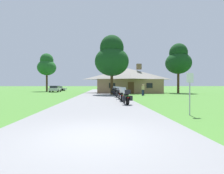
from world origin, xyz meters
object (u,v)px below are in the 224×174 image
at_px(tree_by_lodge_front, 112,58).
at_px(parked_silver_suv_far_left, 55,89).
at_px(motorcycle_silver_nearest_to_camera, 126,97).
at_px(metal_signpost_roadside, 190,89).
at_px(bystander_tan_shirt_near_lodge, 144,89).
at_px(motorcycle_orange_second_in_row, 121,95).
at_px(motorcycle_silver_fifth_in_row, 115,92).
at_px(motorcycle_green_farthest_in_row, 113,91).
at_px(motorcycle_white_fourth_in_row, 117,93).
at_px(motorcycle_black_third_in_row, 119,94).
at_px(bystander_tan_shirt_beside_signpost, 143,89).
at_px(tree_left_far, 47,65).
at_px(parked_silver_sedan_far_left, 58,88).
at_px(tree_right_of_lodge, 178,60).

xyz_separation_m(tree_by_lodge_front, parked_silver_suv_far_left, (-11.96, 12.04, -5.10)).
bearing_deg(tree_by_lodge_front, motorcycle_silver_nearest_to_camera, -88.57).
height_order(metal_signpost_roadside, tree_by_lodge_front, tree_by_lodge_front).
bearing_deg(bystander_tan_shirt_near_lodge, motorcycle_orange_second_in_row, 162.93).
xyz_separation_m(motorcycle_silver_fifth_in_row, motorcycle_green_farthest_in_row, (-0.05, 2.78, 0.00)).
bearing_deg(motorcycle_green_farthest_in_row, motorcycle_white_fourth_in_row, -84.82).
relative_size(motorcycle_black_third_in_row, bystander_tan_shirt_near_lodge, 1.24).
height_order(bystander_tan_shirt_beside_signpost, tree_left_far, tree_left_far).
distance_m(motorcycle_silver_fifth_in_row, parked_silver_suv_far_left, 19.51).
bearing_deg(tree_left_far, metal_signpost_roadside, -62.87).
bearing_deg(parked_silver_suv_far_left, motorcycle_white_fourth_in_row, -58.89).
xyz_separation_m(motorcycle_orange_second_in_row, tree_left_far, (-15.30, 27.44, 5.72)).
bearing_deg(metal_signpost_roadside, motorcycle_silver_nearest_to_camera, 118.25).
distance_m(motorcycle_silver_nearest_to_camera, motorcycle_silver_fifth_in_row, 11.10).
height_order(motorcycle_black_third_in_row, bystander_tan_shirt_near_lodge, bystander_tan_shirt_near_lodge).
height_order(motorcycle_silver_fifth_in_row, parked_silver_sedan_far_left, motorcycle_silver_fifth_in_row).
height_order(motorcycle_black_third_in_row, metal_signpost_roadside, metal_signpost_roadside).
xyz_separation_m(motorcycle_green_farthest_in_row, metal_signpost_roadside, (2.69, -18.67, 0.74)).
height_order(motorcycle_white_fourth_in_row, tree_right_of_lodge, tree_right_of_lodge).
distance_m(tree_right_of_lodge, tree_by_lodge_front, 14.18).
distance_m(motorcycle_orange_second_in_row, tree_left_far, 31.93).
bearing_deg(motorcycle_silver_nearest_to_camera, motorcycle_white_fourth_in_row, 87.45).
xyz_separation_m(motorcycle_green_farthest_in_row, tree_right_of_lodge, (12.86, 5.76, 5.73)).
relative_size(bystander_tan_shirt_near_lodge, tree_by_lodge_front, 0.18).
bearing_deg(motorcycle_silver_fifth_in_row, motorcycle_green_farthest_in_row, 91.83).
relative_size(motorcycle_white_fourth_in_row, motorcycle_green_farthest_in_row, 1.00).
height_order(bystander_tan_shirt_near_lodge, parked_silver_suv_far_left, bystander_tan_shirt_near_lodge).
relative_size(motorcycle_silver_nearest_to_camera, motorcycle_orange_second_in_row, 1.00).
xyz_separation_m(motorcycle_orange_second_in_row, parked_silver_suv_far_left, (-12.24, 23.49, 0.16)).
relative_size(metal_signpost_roadside, parked_silver_sedan_far_left, 0.49).
height_order(motorcycle_silver_fifth_in_row, tree_by_lodge_front, tree_by_lodge_front).
bearing_deg(tree_left_far, tree_by_lodge_front, -46.80).
height_order(motorcycle_orange_second_in_row, motorcycle_white_fourth_in_row, same).
bearing_deg(tree_by_lodge_front, parked_silver_sedan_far_left, 122.64).
bearing_deg(tree_left_far, parked_silver_sedan_far_left, 73.44).
relative_size(motorcycle_white_fourth_in_row, parked_silver_sedan_far_left, 0.48).
bearing_deg(motorcycle_green_farthest_in_row, metal_signpost_roadside, -77.22).
relative_size(motorcycle_green_farthest_in_row, tree_left_far, 0.22).
distance_m(motorcycle_white_fourth_in_row, motorcycle_silver_fifth_in_row, 2.95).
bearing_deg(parked_silver_suv_far_left, motorcycle_orange_second_in_row, -65.44).
bearing_deg(tree_right_of_lodge, motorcycle_orange_second_in_row, -127.28).
distance_m(motorcycle_black_third_in_row, bystander_tan_shirt_near_lodge, 9.58).
bearing_deg(motorcycle_green_farthest_in_row, motorcycle_silver_nearest_to_camera, -84.95).
distance_m(motorcycle_black_third_in_row, parked_silver_sedan_far_left, 32.98).
bearing_deg(motorcycle_black_third_in_row, motorcycle_green_farthest_in_row, 93.32).
relative_size(motorcycle_orange_second_in_row, tree_right_of_lodge, 0.22).
distance_m(motorcycle_green_farthest_in_row, parked_silver_sedan_far_left, 25.48).
bearing_deg(motorcycle_orange_second_in_row, bystander_tan_shirt_beside_signpost, 66.96).
bearing_deg(parked_silver_sedan_far_left, tree_by_lodge_front, -142.62).
distance_m(motorcycle_silver_fifth_in_row, bystander_tan_shirt_near_lodge, 5.40).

